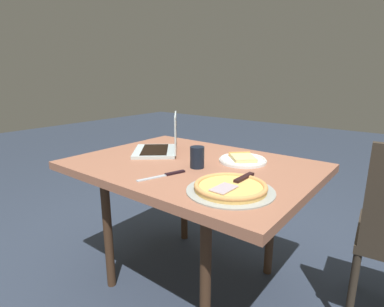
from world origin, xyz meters
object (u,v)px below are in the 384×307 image
object	(u,v)px
dining_table	(192,174)
table_knife	(167,175)
pizza_plate	(243,159)
pizza_tray	(231,187)
laptop	(161,145)
drink_cup	(197,157)

from	to	relation	value
dining_table	table_knife	size ratio (longest dim) A/B	5.18
dining_table	pizza_plate	distance (m)	0.29
pizza_tray	table_knife	world-z (taller)	pizza_tray
dining_table	pizza_tray	size ratio (longest dim) A/B	3.50
laptop	pizza_tray	distance (m)	0.72
drink_cup	dining_table	bearing A→B (deg)	-34.35
dining_table	drink_cup	bearing A→B (deg)	145.65
pizza_tray	table_knife	size ratio (longest dim) A/B	1.48
dining_table	table_knife	bearing A→B (deg)	98.35
pizza_plate	drink_cup	distance (m)	0.27
laptop	table_knife	world-z (taller)	laptop
dining_table	pizza_plate	world-z (taller)	pizza_plate
pizza_tray	drink_cup	bearing A→B (deg)	-30.10
laptop	pizza_plate	bearing A→B (deg)	-165.86
laptop	table_knife	xyz separation A→B (m)	(-0.32, 0.30, -0.04)
table_knife	drink_cup	world-z (taller)	drink_cup
pizza_tray	drink_cup	xyz separation A→B (m)	(0.30, -0.18, 0.04)
dining_table	laptop	distance (m)	0.31
table_knife	drink_cup	distance (m)	0.20
dining_table	pizza_plate	xyz separation A→B (m)	(-0.20, -0.19, 0.08)
dining_table	laptop	world-z (taller)	laptop
pizza_plate	laptop	bearing A→B (deg)	14.14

